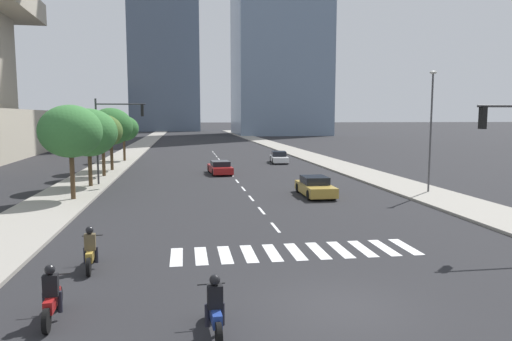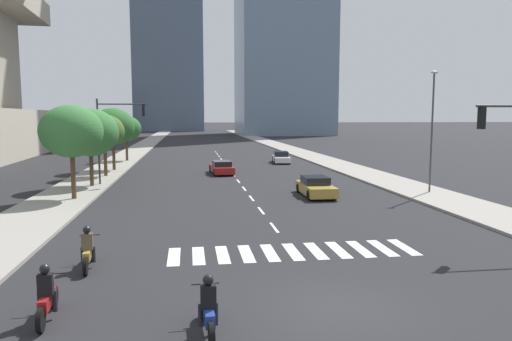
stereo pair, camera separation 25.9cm
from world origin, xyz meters
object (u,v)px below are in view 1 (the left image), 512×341
object	(u,v)px
motorcycle_third	(52,298)
sedan_white_1	(279,158)
traffic_signal_far	(114,127)
street_lamp_east	(431,123)
sedan_red_2	(220,168)
motorcycle_lead	(215,310)
motorcycle_trailing	(91,252)
street_tree_second	(89,133)
street_tree_fourth	(111,127)
street_tree_nearest	(70,132)
sedan_gold_0	(315,187)
street_tree_third	(103,131)
street_tree_fifth	(124,129)

from	to	relation	value
motorcycle_third	sedan_white_1	size ratio (longest dim) A/B	0.46
sedan_white_1	traffic_signal_far	world-z (taller)	traffic_signal_far
street_lamp_east	sedan_red_2	bearing A→B (deg)	134.79
sedan_white_1	traffic_signal_far	xyz separation A→B (m)	(-15.59, -15.43, 3.82)
motorcycle_lead	motorcycle_trailing	bearing A→B (deg)	32.04
street_tree_second	street_tree_fourth	size ratio (longest dim) A/B	0.96
motorcycle_lead	motorcycle_trailing	size ratio (longest dim) A/B	0.99
motorcycle_trailing	street_tree_nearest	bearing A→B (deg)	9.82
sedan_gold_0	street_tree_second	distance (m)	16.59
traffic_signal_far	street_tree_second	distance (m)	1.90
motorcycle_trailing	street_tree_second	distance (m)	19.64
sedan_red_2	traffic_signal_far	xyz separation A→B (m)	(-8.27, -6.11, 3.85)
motorcycle_lead	street_tree_third	size ratio (longest dim) A/B	0.41
motorcycle_third	street_tree_nearest	bearing A→B (deg)	7.19
motorcycle_trailing	sedan_gold_0	size ratio (longest dim) A/B	0.49
street_tree_third	sedan_gold_0	bearing A→B (deg)	-37.40
motorcycle_lead	street_tree_fourth	world-z (taller)	street_tree_fourth
traffic_signal_far	street_tree_second	bearing A→B (deg)	-152.36
sedan_white_1	street_tree_fourth	bearing A→B (deg)	-65.84
street_lamp_east	street_tree_fifth	world-z (taller)	street_lamp_east
sedan_white_1	sedan_red_2	bearing A→B (deg)	-32.83
sedan_gold_0	street_tree_second	size ratio (longest dim) A/B	0.79
sedan_red_2	street_lamp_east	world-z (taller)	street_lamp_east
motorcycle_third	street_lamp_east	distance (m)	26.23
sedan_white_1	street_tree_nearest	distance (m)	28.01
motorcycle_third	street_tree_third	size ratio (longest dim) A/B	0.40
traffic_signal_far	street_tree_nearest	bearing A→B (deg)	-104.56
motorcycle_trailing	street_tree_nearest	world-z (taller)	street_tree_nearest
motorcycle_trailing	sedan_red_2	world-z (taller)	motorcycle_trailing
motorcycle_lead	street_tree_fourth	distance (m)	35.87
motorcycle_trailing	street_tree_fifth	bearing A→B (deg)	0.32
street_lamp_east	street_tree_second	xyz separation A→B (m)	(-22.91, 6.11, -0.73)
motorcycle_third	street_lamp_east	xyz separation A→B (m)	(19.53, 17.02, 4.15)
sedan_red_2	street_tree_nearest	bearing A→B (deg)	137.23
motorcycle_third	sedan_red_2	world-z (taller)	motorcycle_third
street_tree_third	street_tree_fourth	world-z (taller)	street_tree_fourth
street_tree_third	street_tree_nearest	bearing A→B (deg)	-90.00
street_tree_second	motorcycle_lead	bearing A→B (deg)	-73.18
motorcycle_third	traffic_signal_far	size ratio (longest dim) A/B	0.33
motorcycle_lead	sedan_gold_0	xyz separation A→B (m)	(7.77, 18.73, -0.00)
motorcycle_lead	street_tree_fourth	xyz separation A→B (m)	(-7.41, 34.91, 3.64)
motorcycle_lead	motorcycle_third	xyz separation A→B (m)	(-4.02, 1.37, 0.00)
motorcycle_lead	traffic_signal_far	distance (m)	26.28
sedan_red_2	street_lamp_east	size ratio (longest dim) A/B	0.57
motorcycle_trailing	sedan_white_1	size ratio (longest dim) A/B	0.48
motorcycle_third	sedan_gold_0	world-z (taller)	motorcycle_third
motorcycle_trailing	street_lamp_east	size ratio (longest dim) A/B	0.27
motorcycle_trailing	street_tree_nearest	xyz separation A→B (m)	(-3.55, 13.53, 3.68)
motorcycle_lead	street_tree_second	bearing A→B (deg)	13.75
motorcycle_trailing	motorcycle_third	world-z (taller)	same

